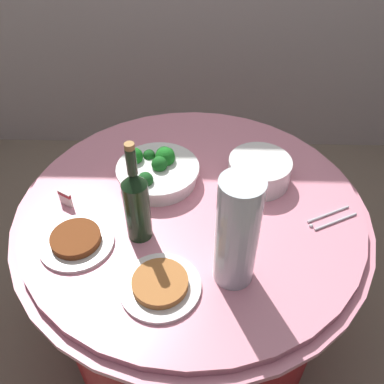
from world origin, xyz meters
name	(u,v)px	position (x,y,z in m)	size (l,w,h in m)	color
ground_plane	(192,322)	(0.00, 0.00, 0.00)	(6.00, 6.00, 0.00)	gray
buffet_table	(192,271)	(0.00, 0.00, 0.38)	(1.16, 1.16, 0.74)	maroon
broccoli_bowl	(158,170)	(-0.12, 0.11, 0.78)	(0.28, 0.28, 0.11)	white
plate_stack	(259,171)	(0.22, 0.12, 0.79)	(0.21, 0.21, 0.09)	white
wine_bottle	(137,204)	(-0.15, -0.14, 0.87)	(0.07, 0.07, 0.34)	#1A321A
decorative_fruit_vase	(237,237)	(0.12, -0.28, 0.89)	(0.11, 0.11, 0.34)	silver
serving_tongs	(330,219)	(0.43, -0.06, 0.74)	(0.16, 0.11, 0.01)	silver
food_plate_stir_fry	(76,241)	(-0.33, -0.18, 0.75)	(0.22, 0.22, 0.03)	white
food_plate_peanuts	(160,285)	(-0.08, -0.33, 0.75)	(0.22, 0.22, 0.03)	white
label_placard_front	(65,198)	(-0.40, -0.02, 0.77)	(0.05, 0.03, 0.05)	white
label_placard_mid	(242,213)	(0.16, -0.07, 0.77)	(0.05, 0.03, 0.05)	white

